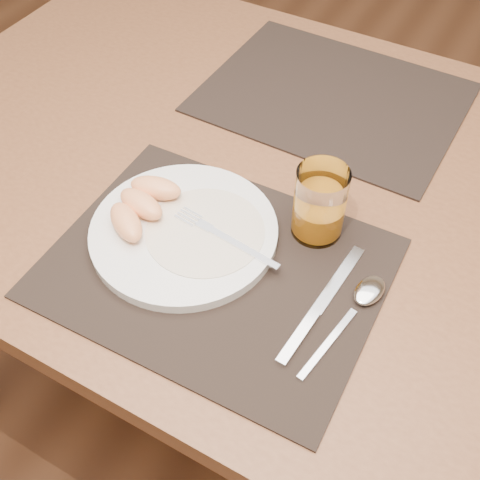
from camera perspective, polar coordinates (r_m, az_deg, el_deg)
name	(u,v)px	position (r m, az deg, el deg)	size (l,w,h in m)	color
ground	(269,390)	(1.58, 2.79, -14.06)	(5.00, 5.00, 0.00)	brown
table	(284,210)	(1.03, 4.16, 2.88)	(1.40, 0.90, 0.75)	brown
placemat_near	(216,268)	(0.83, -2.32, -2.63)	(0.45, 0.35, 0.00)	black
placemat_far	(332,97)	(1.13, 8.74, 13.23)	(0.45, 0.35, 0.00)	black
plate	(184,232)	(0.87, -5.34, 0.77)	(0.27, 0.27, 0.02)	white
plate_dressing	(205,231)	(0.85, -3.33, 0.87)	(0.17, 0.17, 0.00)	white
fork	(218,234)	(0.85, -2.10, 0.61)	(0.18, 0.04, 0.00)	silver
knife	(316,312)	(0.79, 7.19, -6.79)	(0.03, 0.22, 0.01)	silver
spoon	(363,298)	(0.81, 11.62, -5.40)	(0.05, 0.19, 0.01)	silver
juice_glass	(319,206)	(0.85, 7.53, 3.19)	(0.07, 0.07, 0.11)	white
grapefruit_wedges	(141,204)	(0.88, -9.35, 3.35)	(0.09, 0.14, 0.03)	#FFA868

